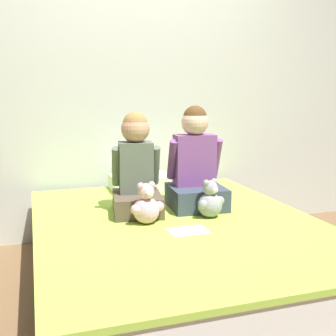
% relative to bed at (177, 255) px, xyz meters
% --- Properties ---
extents(ground_plane, '(14.00, 14.00, 0.00)m').
position_rel_bed_xyz_m(ground_plane, '(0.00, 0.00, -0.21)').
color(ground_plane, brown).
extents(wall_behind_bed, '(8.00, 0.06, 2.50)m').
position_rel_bed_xyz_m(wall_behind_bed, '(0.00, 1.10, 1.04)').
color(wall_behind_bed, beige).
rests_on(wall_behind_bed, ground_plane).
extents(bed, '(1.61, 2.02, 0.42)m').
position_rel_bed_xyz_m(bed, '(0.00, 0.00, 0.00)').
color(bed, '#997F60').
rests_on(bed, ground_plane).
extents(child_on_left, '(0.34, 0.39, 0.62)m').
position_rel_bed_xyz_m(child_on_left, '(-0.18, 0.25, 0.47)').
color(child_on_left, brown).
rests_on(child_on_left, bed).
extents(child_on_right, '(0.36, 0.37, 0.65)m').
position_rel_bed_xyz_m(child_on_right, '(0.21, 0.24, 0.47)').
color(child_on_right, '#384251').
rests_on(child_on_right, bed).
extents(teddy_bear_held_by_left_child, '(0.20, 0.15, 0.24)m').
position_rel_bed_xyz_m(teddy_bear_held_by_left_child, '(-0.18, -0.01, 0.31)').
color(teddy_bear_held_by_left_child, '#DBA3B2').
rests_on(teddy_bear_held_by_left_child, bed).
extents(teddy_bear_held_by_right_child, '(0.18, 0.15, 0.23)m').
position_rel_bed_xyz_m(teddy_bear_held_by_right_child, '(0.21, 0.00, 0.31)').
color(teddy_bear_held_by_right_child, '#939399').
rests_on(teddy_bear_held_by_right_child, bed).
extents(pillow_at_headboard, '(0.45, 0.30, 0.11)m').
position_rel_bed_xyz_m(pillow_at_headboard, '(0.00, 0.83, 0.27)').
color(pillow_at_headboard, silver).
rests_on(pillow_at_headboard, bed).
extents(sign_card, '(0.21, 0.15, 0.00)m').
position_rel_bed_xyz_m(sign_card, '(-0.01, -0.20, 0.21)').
color(sign_card, white).
rests_on(sign_card, bed).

